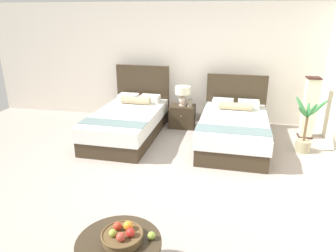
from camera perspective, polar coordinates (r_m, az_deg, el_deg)
name	(u,v)px	position (r m, az deg, el deg)	size (l,w,h in m)	color
ground_plane	(162,181)	(4.70, -1.05, -9.95)	(9.38, 9.53, 0.02)	#A5988E
wall_back	(189,63)	(7.08, 3.87, 11.38)	(9.38, 0.12, 2.56)	silver
bed_near_window	(128,122)	(6.23, -7.26, 0.81)	(1.26, 2.26, 1.26)	#382C1D
bed_near_corner	(233,129)	(5.95, 11.87, -0.48)	(1.31, 2.18, 1.14)	#382C1D
nightstand	(182,116)	(6.72, 2.63, 1.78)	(0.53, 0.42, 0.48)	#382C1D
table_lamp	(183,93)	(6.59, 2.73, 6.09)	(0.33, 0.33, 0.41)	beige
vase	(190,103)	(6.57, 4.01, 4.23)	(0.10, 0.10, 0.16)	gray
coffee_table	(119,252)	(3.02, -8.93, -21.75)	(0.76, 0.76, 0.44)	#382C1D
fruit_bowl	(122,235)	(2.93, -8.34, -19.16)	(0.38, 0.38, 0.15)	brown
loose_apple	(152,236)	(2.93, -3.03, -19.38)	(0.07, 0.07, 0.07)	#91AD3D
floor_lamp_corner	(309,108)	(6.64, 24.38, 3.02)	(0.25, 0.25, 1.20)	black
potted_palm	(305,134)	(5.98, 23.71, -1.41)	(0.55, 0.44, 1.00)	tan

